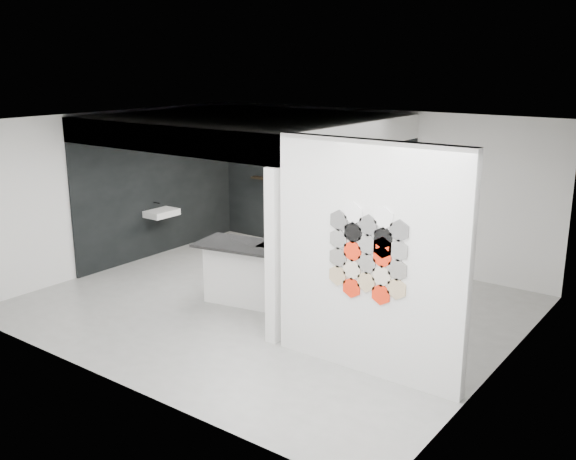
{
  "coord_description": "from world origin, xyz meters",
  "views": [
    {
      "loc": [
        5.69,
        -7.27,
        3.64
      ],
      "look_at": [
        0.1,
        0.3,
        1.15
      ],
      "focal_mm": 40.0,
      "sensor_mm": 36.0,
      "label": 1
    }
  ],
  "objects_px": {
    "glass_bowl": "(374,189)",
    "kitchen_island": "(258,273)",
    "bottle_dark": "(312,180)",
    "wall_basin": "(162,213)",
    "kettle": "(352,186)",
    "partition_panel": "(369,260)",
    "utensil_cup": "(271,176)",
    "stockpot": "(279,176)",
    "glass_vase": "(374,188)"
  },
  "relations": [
    {
      "from": "kitchen_island",
      "to": "stockpot",
      "type": "relative_size",
      "value": 9.88
    },
    {
      "from": "partition_panel",
      "to": "wall_basin",
      "type": "bearing_deg",
      "value": 161.77
    },
    {
      "from": "stockpot",
      "to": "glass_vase",
      "type": "relative_size",
      "value": 1.26
    },
    {
      "from": "kettle",
      "to": "utensil_cup",
      "type": "xyz_separation_m",
      "value": [
        -1.91,
        0.0,
        -0.02
      ]
    },
    {
      "from": "wall_basin",
      "to": "partition_panel",
      "type": "bearing_deg",
      "value": -18.23
    },
    {
      "from": "partition_panel",
      "to": "kettle",
      "type": "xyz_separation_m",
      "value": [
        -2.54,
        3.87,
        -0.01
      ]
    },
    {
      "from": "utensil_cup",
      "to": "kitchen_island",
      "type": "bearing_deg",
      "value": -55.46
    },
    {
      "from": "glass_vase",
      "to": "utensil_cup",
      "type": "distance_m",
      "value": 2.37
    },
    {
      "from": "bottle_dark",
      "to": "glass_vase",
      "type": "bearing_deg",
      "value": 0.0
    },
    {
      "from": "bottle_dark",
      "to": "utensil_cup",
      "type": "distance_m",
      "value": 1.0
    },
    {
      "from": "partition_panel",
      "to": "wall_basin",
      "type": "xyz_separation_m",
      "value": [
        -5.46,
        1.8,
        -0.55
      ]
    },
    {
      "from": "wall_basin",
      "to": "utensil_cup",
      "type": "xyz_separation_m",
      "value": [
        1.02,
        2.07,
        0.51
      ]
    },
    {
      "from": "utensil_cup",
      "to": "kettle",
      "type": "bearing_deg",
      "value": 0.0
    },
    {
      "from": "stockpot",
      "to": "glass_bowl",
      "type": "distance_m",
      "value": 2.16
    },
    {
      "from": "stockpot",
      "to": "bottle_dark",
      "type": "bearing_deg",
      "value": 0.0
    },
    {
      "from": "glass_bowl",
      "to": "utensil_cup",
      "type": "distance_m",
      "value": 2.37
    },
    {
      "from": "kettle",
      "to": "bottle_dark",
      "type": "height_order",
      "value": "bottle_dark"
    },
    {
      "from": "glass_bowl",
      "to": "kitchen_island",
      "type": "bearing_deg",
      "value": -96.98
    },
    {
      "from": "glass_bowl",
      "to": "glass_vase",
      "type": "height_order",
      "value": "glass_vase"
    },
    {
      "from": "kitchen_island",
      "to": "glass_vase",
      "type": "xyz_separation_m",
      "value": [
        0.36,
        2.92,
        0.9
      ]
    },
    {
      "from": "stockpot",
      "to": "glass_vase",
      "type": "bearing_deg",
      "value": 0.0
    },
    {
      "from": "kitchen_island",
      "to": "stockpot",
      "type": "xyz_separation_m",
      "value": [
        -1.81,
        2.92,
        0.91
      ]
    },
    {
      "from": "partition_panel",
      "to": "utensil_cup",
      "type": "relative_size",
      "value": 31.44
    },
    {
      "from": "kitchen_island",
      "to": "kettle",
      "type": "bearing_deg",
      "value": 81.06
    },
    {
      "from": "wall_basin",
      "to": "glass_bowl",
      "type": "distance_m",
      "value": 4.0
    },
    {
      "from": "bottle_dark",
      "to": "partition_panel",
      "type": "bearing_deg",
      "value": -48.31
    },
    {
      "from": "stockpot",
      "to": "utensil_cup",
      "type": "relative_size",
      "value": 2.2
    },
    {
      "from": "kettle",
      "to": "glass_vase",
      "type": "bearing_deg",
      "value": -20.84
    },
    {
      "from": "kettle",
      "to": "glass_vase",
      "type": "relative_size",
      "value": 0.99
    },
    {
      "from": "partition_panel",
      "to": "wall_basin",
      "type": "relative_size",
      "value": 4.67
    },
    {
      "from": "stockpot",
      "to": "glass_bowl",
      "type": "xyz_separation_m",
      "value": [
        2.16,
        0.0,
        -0.02
      ]
    },
    {
      "from": "partition_panel",
      "to": "kitchen_island",
      "type": "height_order",
      "value": "partition_panel"
    },
    {
      "from": "partition_panel",
      "to": "utensil_cup",
      "type": "bearing_deg",
      "value": 139.0
    },
    {
      "from": "glass_vase",
      "to": "utensil_cup",
      "type": "xyz_separation_m",
      "value": [
        -2.37,
        0.0,
        -0.03
      ]
    },
    {
      "from": "glass_bowl",
      "to": "glass_vase",
      "type": "distance_m",
      "value": 0.02
    },
    {
      "from": "kettle",
      "to": "bottle_dark",
      "type": "bearing_deg",
      "value": 159.16
    },
    {
      "from": "bottle_dark",
      "to": "wall_basin",
      "type": "bearing_deg",
      "value": -134.4
    },
    {
      "from": "kettle",
      "to": "stockpot",
      "type": "bearing_deg",
      "value": 159.16
    },
    {
      "from": "kettle",
      "to": "wall_basin",
      "type": "bearing_deg",
      "value": -165.63
    },
    {
      "from": "glass_vase",
      "to": "bottle_dark",
      "type": "distance_m",
      "value": 1.37
    },
    {
      "from": "glass_vase",
      "to": "kitchen_island",
      "type": "bearing_deg",
      "value": -96.98
    },
    {
      "from": "kitchen_island",
      "to": "kettle",
      "type": "relative_size",
      "value": 12.56
    },
    {
      "from": "glass_bowl",
      "to": "utensil_cup",
      "type": "xyz_separation_m",
      "value": [
        -2.37,
        0.0,
        -0.01
      ]
    },
    {
      "from": "partition_panel",
      "to": "stockpot",
      "type": "height_order",
      "value": "partition_panel"
    },
    {
      "from": "wall_basin",
      "to": "kettle",
      "type": "distance_m",
      "value": 3.62
    },
    {
      "from": "wall_basin",
      "to": "kitchen_island",
      "type": "height_order",
      "value": "kitchen_island"
    },
    {
      "from": "partition_panel",
      "to": "stockpot",
      "type": "xyz_separation_m",
      "value": [
        -4.24,
        3.87,
        0.0
      ]
    },
    {
      "from": "partition_panel",
      "to": "utensil_cup",
      "type": "distance_m",
      "value": 5.89
    },
    {
      "from": "kitchen_island",
      "to": "utensil_cup",
      "type": "xyz_separation_m",
      "value": [
        -2.01,
        2.92,
        0.87
      ]
    },
    {
      "from": "kitchen_island",
      "to": "glass_bowl",
      "type": "xyz_separation_m",
      "value": [
        0.36,
        2.92,
        0.88
      ]
    }
  ]
}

